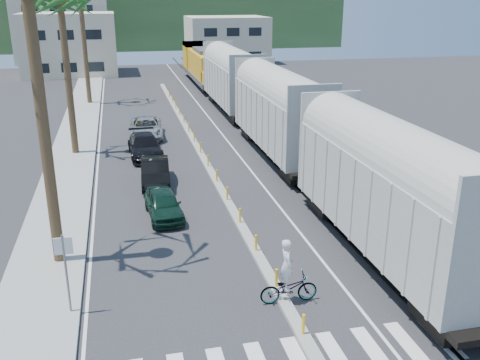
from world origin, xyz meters
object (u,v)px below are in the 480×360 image
car_lead (164,204)px  car_second (155,172)px  cyclist (288,282)px  street_sign (65,263)px

car_lead → car_second: bearing=86.6°
car_lead → cyclist: cyclist is taller
street_sign → cyclist: bearing=-6.7°
car_second → cyclist: size_ratio=1.85×
street_sign → cyclist: 7.61m
street_sign → car_second: size_ratio=0.66×
car_lead → car_second: car_second is taller
car_second → cyclist: cyclist is taller
street_sign → cyclist: (7.47, -0.88, -1.18)m
car_second → car_lead: bearing=-86.5°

